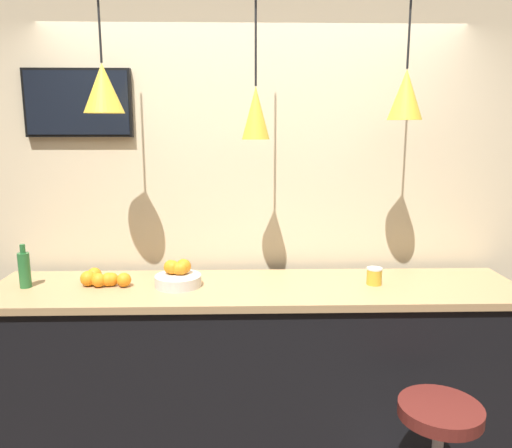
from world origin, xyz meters
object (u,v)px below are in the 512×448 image
fruit_bowl (178,276)px  juice_bottle (24,269)px  spread_jar (374,276)px  bar_stool (438,447)px  mounted_tv (78,103)px

fruit_bowl → juice_bottle: size_ratio=1.05×
juice_bottle → spread_jar: bearing=-0.0°
spread_jar → juice_bottle: bearing=180.0°
bar_stool → fruit_bowl: bearing=151.9°
mounted_tv → bar_stool: bearing=-29.0°
spread_jar → mounted_tv: size_ratio=0.15×
juice_bottle → spread_jar: size_ratio=2.53×
fruit_bowl → mounted_tv: (-0.60, 0.36, 0.95)m
fruit_bowl → juice_bottle: 0.84m
spread_jar → mounted_tv: bearing=167.8°
spread_jar → fruit_bowl: bearing=179.6°
bar_stool → juice_bottle: (-2.07, 0.65, 0.66)m
fruit_bowl → juice_bottle: bearing=-179.4°
bar_stool → juice_bottle: juice_bottle is taller
bar_stool → spread_jar: bearing=102.6°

